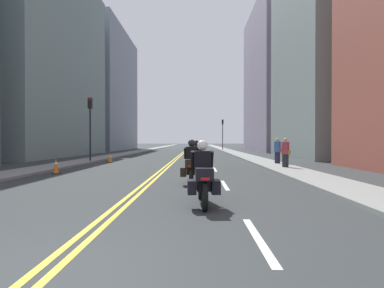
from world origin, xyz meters
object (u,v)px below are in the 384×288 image
(motorcycle_2, at_px, (196,160))
(traffic_cone_0, at_px, (56,166))
(motorcycle_1, at_px, (191,166))
(motorcycle_4, at_px, (193,154))
(pedestrian_0, at_px, (286,153))
(pedestrian_2, at_px, (278,151))
(traffic_cone_1, at_px, (110,158))
(motorcycle_3, at_px, (198,156))
(traffic_light_far, at_px, (223,129))
(motorcycle_0, at_px, (203,178))
(motorcycle_5, at_px, (196,152))
(traffic_light_near, at_px, (90,118))

(motorcycle_2, relative_size, traffic_cone_0, 2.66)
(motorcycle_1, xyz_separation_m, motorcycle_4, (-0.10, 11.17, -0.00))
(pedestrian_0, xyz_separation_m, pedestrian_2, (0.32, 2.92, 0.02))
(traffic_cone_0, bearing_deg, traffic_cone_1, 86.77)
(pedestrian_0, relative_size, pedestrian_2, 0.98)
(motorcycle_3, height_order, traffic_light_far, traffic_light_far)
(traffic_light_far, distance_m, pedestrian_2, 30.46)
(traffic_cone_1, bearing_deg, motorcycle_3, -30.05)
(motorcycle_1, distance_m, pedestrian_0, 7.89)
(motorcycle_0, relative_size, traffic_cone_1, 3.02)
(motorcycle_0, bearing_deg, motorcycle_5, 87.39)
(motorcycle_3, height_order, traffic_light_near, traffic_light_near)
(motorcycle_0, height_order, motorcycle_5, motorcycle_5)
(motorcycle_5, bearing_deg, motorcycle_4, -95.78)
(motorcycle_3, bearing_deg, traffic_cone_1, 148.87)
(motorcycle_5, relative_size, traffic_cone_1, 3.06)
(motorcycle_2, xyz_separation_m, traffic_light_far, (4.29, 35.22, 2.84))
(motorcycle_3, bearing_deg, motorcycle_1, -93.00)
(motorcycle_1, bearing_deg, motorcycle_0, -84.08)
(motorcycle_1, bearing_deg, traffic_light_near, 125.01)
(motorcycle_1, relative_size, traffic_cone_0, 2.64)
(motorcycle_0, xyz_separation_m, traffic_light_far, (4.10, 42.93, 2.83))
(traffic_light_far, bearing_deg, motorcycle_5, -99.91)
(traffic_cone_0, height_order, pedestrian_2, pedestrian_2)
(traffic_cone_0, relative_size, pedestrian_2, 0.44)
(motorcycle_1, xyz_separation_m, motorcycle_3, (0.25, 7.40, 0.00))
(traffic_cone_0, xyz_separation_m, pedestrian_0, (11.81, 2.52, 0.52))
(traffic_light_far, relative_size, pedestrian_0, 2.91)
(motorcycle_5, relative_size, pedestrian_0, 1.22)
(motorcycle_5, distance_m, traffic_cone_0, 13.00)
(motorcycle_3, relative_size, motorcycle_4, 1.05)
(traffic_light_far, xyz_separation_m, pedestrian_0, (0.73, -33.25, -2.58))
(motorcycle_3, xyz_separation_m, motorcycle_4, (-0.35, 3.77, -0.00))
(motorcycle_4, xyz_separation_m, motorcycle_5, (0.23, 3.36, -0.01))
(traffic_light_near, relative_size, traffic_light_far, 0.94)
(traffic_light_far, relative_size, pedestrian_2, 2.87)
(motorcycle_1, relative_size, pedestrian_0, 1.19)
(motorcycle_5, height_order, pedestrian_0, pedestrian_0)
(motorcycle_1, height_order, pedestrian_2, pedestrian_2)
(motorcycle_3, height_order, traffic_cone_1, motorcycle_3)
(motorcycle_2, bearing_deg, pedestrian_0, 21.80)
(motorcycle_4, distance_m, pedestrian_2, 6.05)
(motorcycle_2, bearing_deg, motorcycle_4, 92.39)
(motorcycle_0, height_order, traffic_cone_0, motorcycle_0)
(motorcycle_2, relative_size, traffic_light_far, 0.41)
(traffic_cone_0, bearing_deg, motorcycle_2, 4.67)
(motorcycle_0, distance_m, traffic_cone_1, 16.24)
(motorcycle_5, xyz_separation_m, traffic_cone_1, (-6.33, -3.40, -0.31))
(traffic_light_far, bearing_deg, pedestrian_2, -88.02)
(motorcycle_5, relative_size, traffic_light_near, 0.45)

